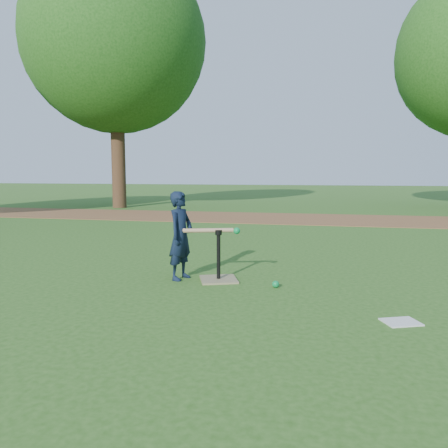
# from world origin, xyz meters

# --- Properties ---
(ground) EXTENTS (80.00, 80.00, 0.00)m
(ground) POSITION_xyz_m (0.00, 0.00, 0.00)
(ground) COLOR #285116
(ground) RESTS_ON ground
(dirt_strip) EXTENTS (24.00, 3.00, 0.01)m
(dirt_strip) POSITION_xyz_m (0.00, 7.50, 0.01)
(dirt_strip) COLOR brown
(dirt_strip) RESTS_ON ground
(child) EXTENTS (0.34, 0.44, 1.07)m
(child) POSITION_xyz_m (-0.40, 0.20, 0.54)
(child) COLOR black
(child) RESTS_ON ground
(wiffle_ball_ground) EXTENTS (0.08, 0.08, 0.08)m
(wiffle_ball_ground) POSITION_xyz_m (0.77, 0.04, 0.04)
(wiffle_ball_ground) COLOR #0B813C
(wiffle_ball_ground) RESTS_ON ground
(clipboard) EXTENTS (0.37, 0.33, 0.01)m
(clipboard) POSITION_xyz_m (1.95, -0.87, 0.01)
(clipboard) COLOR silver
(clipboard) RESTS_ON ground
(batting_tee) EXTENTS (0.55, 0.55, 0.61)m
(batting_tee) POSITION_xyz_m (0.06, 0.23, 0.11)
(batting_tee) COLOR #847A54
(batting_tee) RESTS_ON ground
(swing_action) EXTENTS (0.71, 0.24, 0.08)m
(swing_action) POSITION_xyz_m (-0.02, 0.22, 0.61)
(swing_action) COLOR tan
(swing_action) RESTS_ON ground
(tree_left) EXTENTS (6.40, 6.40, 9.08)m
(tree_left) POSITION_xyz_m (-6.00, 10.00, 5.87)
(tree_left) COLOR #382316
(tree_left) RESTS_ON ground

